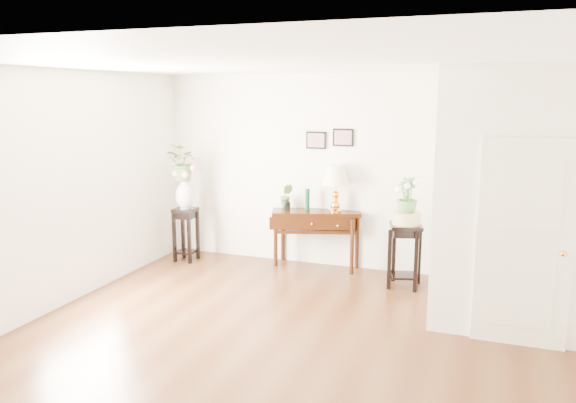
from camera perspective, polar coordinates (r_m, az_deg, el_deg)
The scene contains 20 objects.
floor at distance 5.89m, azimuth 0.89°, elevation -14.33°, with size 6.00×5.50×0.02m, color #4C2E17.
ceiling at distance 5.34m, azimuth 0.98°, elevation 14.03°, with size 6.00×5.50×0.02m, color white.
wall_back at distance 8.05m, azimuth 7.32°, elevation 2.88°, with size 6.00×0.02×2.80m, color silver.
wall_front at distance 3.07m, azimuth -16.28°, elevation -10.66°, with size 6.00×0.02×2.80m, color silver.
wall_left at distance 7.00m, azimuth -22.98°, elevation 0.90°, with size 0.02×5.50×2.80m, color silver.
partition at distance 6.91m, azimuth 22.70°, elevation 0.81°, with size 1.80×1.95×2.80m, color silver.
door at distance 6.00m, azimuth 22.86°, elevation -4.04°, with size 0.90×0.05×2.10m, color beige.
art_print_left at distance 8.15m, azimuth 2.87°, elevation 6.23°, with size 0.30×0.02×0.25m, color black.
art_print_right at distance 8.04m, azimuth 5.62°, elevation 6.49°, with size 0.30×0.02×0.25m, color black.
wall_ornament at distance 6.98m, azimuth 15.28°, elevation 6.74°, with size 0.51×0.51×0.07m, color tan.
console_table at distance 8.22m, azimuth 2.86°, elevation -3.82°, with size 1.27×0.42×0.85m, color #331507.
table_lamp at distance 7.98m, azimuth 4.86°, elevation 1.39°, with size 0.39×0.39×0.68m, color orange.
green_vase at distance 8.13m, azimuth 1.99°, elevation 0.30°, with size 0.07×0.07×0.32m, color black.
potted_plant at distance 8.24m, azimuth -0.17°, elevation 0.48°, with size 0.19×0.16×0.35m, color #477637.
plant_stand_a at distance 8.68m, azimuth -10.32°, elevation -3.31°, with size 0.32×0.32×0.81m, color black.
porcelain_vase at distance 8.55m, azimuth -10.46°, elevation 0.80°, with size 0.27×0.27×0.47m, color white, non-canonical shape.
lily_arrangement at distance 8.48m, azimuth -10.57°, elevation 3.83°, with size 0.50×0.44×0.56m, color #477637.
plant_stand_b at distance 7.55m, azimuth 11.78°, elevation -5.39°, with size 0.40×0.40×0.84m, color black.
ceramic_bowl at distance 7.43m, azimuth 11.92°, elevation -1.67°, with size 0.36×0.36×0.16m, color #CAB591.
narcissus at distance 7.37m, azimuth 12.01°, elevation 0.51°, with size 0.28×0.28×0.49m, color #477637.
Camera 1 is at (1.73, -5.04, 2.50)m, focal length 35.00 mm.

